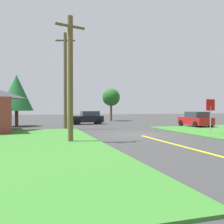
{
  "coord_description": "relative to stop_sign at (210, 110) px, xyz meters",
  "views": [
    {
      "loc": [
        -7.27,
        -17.76,
        2.0
      ],
      "look_at": [
        -0.8,
        3.81,
        1.65
      ],
      "focal_mm": 40.51,
      "sensor_mm": 36.0,
      "label": 1
    }
  ],
  "objects": [
    {
      "name": "pine_tree_center",
      "position": [
        -14.45,
        13.46,
        1.77
      ],
      "size": [
        3.56,
        3.56,
        5.62
      ],
      "color": "brown",
      "rests_on": "ground"
    },
    {
      "name": "utility_pole_near",
      "position": [
        -10.49,
        -1.13,
        1.88
      ],
      "size": [
        1.76,
        0.61,
        7.31
      ],
      "color": "brown",
      "rests_on": "ground"
    },
    {
      "name": "oak_tree_left",
      "position": [
        -1.2,
        21.94,
        1.77
      ],
      "size": [
        2.73,
        2.73,
        5.06
      ],
      "color": "brown",
      "rests_on": "ground"
    },
    {
      "name": "ground_plane",
      "position": [
        -5.11,
        1.94,
        -1.89
      ],
      "size": [
        120.0,
        120.0,
        0.0
      ],
      "primitive_type": "plane",
      "color": "#383838"
    },
    {
      "name": "lane_stripe_center",
      "position": [
        -5.11,
        -6.06,
        -1.88
      ],
      "size": [
        0.2,
        14.0,
        0.01
      ],
      "primitive_type": "cube",
      "color": "yellow",
      "rests_on": "ground"
    },
    {
      "name": "utility_pole_mid",
      "position": [
        -9.78,
        7.99,
        2.72
      ],
      "size": [
        1.78,
        0.55,
        9.0
      ],
      "color": "brown",
      "rests_on": "ground"
    },
    {
      "name": "car_approaching_junction",
      "position": [
        -6.29,
        14.9,
        -1.09
      ],
      "size": [
        3.9,
        1.99,
        1.62
      ],
      "rotation": [
        0.0,
        0.0,
        3.17
      ],
      "color": "black",
      "rests_on": "ground"
    },
    {
      "name": "stop_sign",
      "position": [
        0.0,
        0.0,
        0.0
      ],
      "size": [
        0.83,
        0.15,
        2.65
      ],
      "rotation": [
        0.0,
        0.0,
        3.28
      ],
      "color": "#9EA0A8",
      "rests_on": "ground"
    },
    {
      "name": "car_on_crossroad",
      "position": [
        3.72,
        7.1,
        -1.09
      ],
      "size": [
        2.04,
        4.0,
        1.62
      ],
      "rotation": [
        0.0,
        0.0,
        1.56
      ],
      "color": "red",
      "rests_on": "ground"
    }
  ]
}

